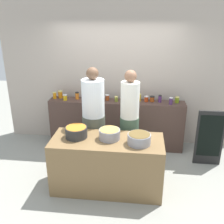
# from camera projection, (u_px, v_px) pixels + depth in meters

# --- Properties ---
(ground) EXTENTS (12.00, 12.00, 0.00)m
(ground) POSITION_uv_depth(u_px,v_px,m) (110.00, 176.00, 4.53)
(ground) COLOR gray
(storefront_wall) EXTENTS (4.80, 0.12, 3.00)m
(storefront_wall) POSITION_uv_depth(u_px,v_px,m) (118.00, 72.00, 5.33)
(storefront_wall) COLOR #B2A396
(storefront_wall) RESTS_ON ground
(display_shelf) EXTENTS (2.70, 0.36, 0.99)m
(display_shelf) POSITION_uv_depth(u_px,v_px,m) (116.00, 124.00, 5.37)
(display_shelf) COLOR #48332C
(display_shelf) RESTS_ON ground
(prep_table) EXTENTS (1.70, 0.70, 0.85)m
(prep_table) POSITION_uv_depth(u_px,v_px,m) (107.00, 164.00, 4.10)
(prep_table) COLOR brown
(prep_table) RESTS_ON ground
(preserve_jar_0) EXTENTS (0.07, 0.07, 0.13)m
(preserve_jar_0) POSITION_uv_depth(u_px,v_px,m) (55.00, 95.00, 5.32)
(preserve_jar_0) COLOR orange
(preserve_jar_0) RESTS_ON display_shelf
(preserve_jar_1) EXTENTS (0.09, 0.09, 0.15)m
(preserve_jar_1) POSITION_uv_depth(u_px,v_px,m) (60.00, 94.00, 5.35)
(preserve_jar_1) COLOR #CA6F13
(preserve_jar_1) RESTS_ON display_shelf
(preserve_jar_2) EXTENTS (0.08, 0.08, 0.12)m
(preserve_jar_2) POSITION_uv_depth(u_px,v_px,m) (65.00, 97.00, 5.23)
(preserve_jar_2) COLOR gold
(preserve_jar_2) RESTS_ON display_shelf
(preserve_jar_3) EXTENTS (0.08, 0.08, 0.14)m
(preserve_jar_3) POSITION_uv_depth(u_px,v_px,m) (77.00, 96.00, 5.30)
(preserve_jar_3) COLOR orange
(preserve_jar_3) RESTS_ON display_shelf
(preserve_jar_4) EXTENTS (0.09, 0.09, 0.12)m
(preserve_jar_4) POSITION_uv_depth(u_px,v_px,m) (85.00, 97.00, 5.25)
(preserve_jar_4) COLOR orange
(preserve_jar_4) RESTS_ON display_shelf
(preserve_jar_5) EXTENTS (0.09, 0.09, 0.14)m
(preserve_jar_5) POSITION_uv_depth(u_px,v_px,m) (96.00, 98.00, 5.14)
(preserve_jar_5) COLOR #A5250A
(preserve_jar_5) RESTS_ON display_shelf
(preserve_jar_6) EXTENTS (0.08, 0.08, 0.14)m
(preserve_jar_6) POSITION_uv_depth(u_px,v_px,m) (102.00, 98.00, 5.17)
(preserve_jar_6) COLOR #215F2C
(preserve_jar_6) RESTS_ON display_shelf
(preserve_jar_7) EXTENTS (0.08, 0.08, 0.11)m
(preserve_jar_7) POSITION_uv_depth(u_px,v_px,m) (107.00, 97.00, 5.23)
(preserve_jar_7) COLOR #983E1A
(preserve_jar_7) RESTS_ON display_shelf
(preserve_jar_8) EXTENTS (0.07, 0.07, 0.10)m
(preserve_jar_8) POSITION_uv_depth(u_px,v_px,m) (116.00, 99.00, 5.16)
(preserve_jar_8) COLOR olive
(preserve_jar_8) RESTS_ON display_shelf
(preserve_jar_9) EXTENTS (0.07, 0.07, 0.13)m
(preserve_jar_9) POSITION_uv_depth(u_px,v_px,m) (124.00, 98.00, 5.16)
(preserve_jar_9) COLOR #285727
(preserve_jar_9) RESTS_ON display_shelf
(preserve_jar_10) EXTENTS (0.09, 0.09, 0.14)m
(preserve_jar_10) POSITION_uv_depth(u_px,v_px,m) (139.00, 97.00, 5.18)
(preserve_jar_10) COLOR gold
(preserve_jar_10) RESTS_ON display_shelf
(preserve_jar_11) EXTENTS (0.08, 0.08, 0.11)m
(preserve_jar_11) POSITION_uv_depth(u_px,v_px,m) (146.00, 99.00, 5.14)
(preserve_jar_11) COLOR #AE3715
(preserve_jar_11) RESTS_ON display_shelf
(preserve_jar_12) EXTENTS (0.09, 0.09, 0.11)m
(preserve_jar_12) POSITION_uv_depth(u_px,v_px,m) (152.00, 99.00, 5.15)
(preserve_jar_12) COLOR #964015
(preserve_jar_12) RESTS_ON display_shelf
(preserve_jar_13) EXTENTS (0.07, 0.07, 0.14)m
(preserve_jar_13) POSITION_uv_depth(u_px,v_px,m) (160.00, 99.00, 5.11)
(preserve_jar_13) COLOR #4B285C
(preserve_jar_13) RESTS_ON display_shelf
(preserve_jar_14) EXTENTS (0.07, 0.07, 0.13)m
(preserve_jar_14) POSITION_uv_depth(u_px,v_px,m) (171.00, 101.00, 5.00)
(preserve_jar_14) COLOR #492A57
(preserve_jar_14) RESTS_ON display_shelf
(preserve_jar_15) EXTENTS (0.08, 0.08, 0.12)m
(preserve_jar_15) POSITION_uv_depth(u_px,v_px,m) (177.00, 100.00, 5.08)
(preserve_jar_15) COLOR olive
(preserve_jar_15) RESTS_ON display_shelf
(cooking_pot_left) EXTENTS (0.33, 0.33, 0.17)m
(cooking_pot_left) POSITION_uv_depth(u_px,v_px,m) (76.00, 132.00, 4.00)
(cooking_pot_left) COLOR #2D2D2D
(cooking_pot_left) RESTS_ON prep_table
(cooking_pot_center) EXTENTS (0.32, 0.32, 0.16)m
(cooking_pot_center) POSITION_uv_depth(u_px,v_px,m) (110.00, 134.00, 3.95)
(cooking_pot_center) COLOR gray
(cooking_pot_center) RESTS_ON prep_table
(cooking_pot_right) EXTENTS (0.34, 0.34, 0.16)m
(cooking_pot_right) POSITION_uv_depth(u_px,v_px,m) (139.00, 139.00, 3.80)
(cooking_pot_right) COLOR gray
(cooking_pot_right) RESTS_ON prep_table
(cook_with_tongs) EXTENTS (0.39, 0.39, 1.83)m
(cook_with_tongs) POSITION_uv_depth(u_px,v_px,m) (94.00, 125.00, 4.50)
(cook_with_tongs) COLOR #505548
(cook_with_tongs) RESTS_ON ground
(cook_in_cap) EXTENTS (0.32, 0.32, 1.79)m
(cook_in_cap) POSITION_uv_depth(u_px,v_px,m) (129.00, 126.00, 4.48)
(cook_in_cap) COLOR #415C47
(cook_in_cap) RESTS_ON ground
(chalkboard_sign) EXTENTS (0.48, 0.05, 1.05)m
(chalkboard_sign) POSITION_uv_depth(u_px,v_px,m) (209.00, 138.00, 4.71)
(chalkboard_sign) COLOR black
(chalkboard_sign) RESTS_ON ground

